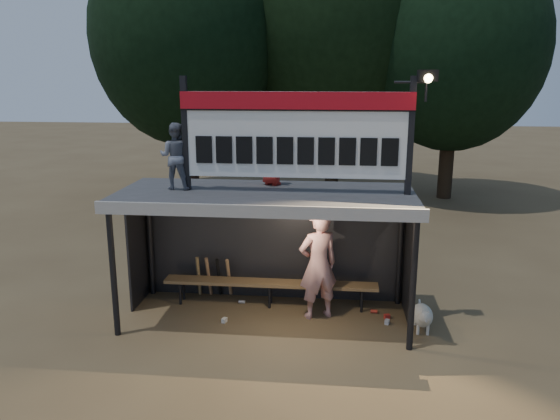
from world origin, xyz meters
name	(u,v)px	position (x,y,z in m)	size (l,w,h in m)	color
ground	(267,318)	(0.00, 0.00, 0.00)	(80.00, 80.00, 0.00)	brown
player	(318,265)	(0.90, 0.15, 0.99)	(0.72, 0.47, 1.97)	white
child_a	(175,156)	(-1.55, 0.04, 2.89)	(0.55, 0.43, 1.14)	slate
child_b	(272,159)	(0.04, 0.57, 2.78)	(0.45, 0.29, 0.91)	#AF211B
dugout_shelter	(268,215)	(0.00, 0.24, 1.85)	(5.10, 2.08, 2.32)	#38383A
scoreboard_assembly	(299,132)	(0.56, -0.01, 3.32)	(4.10, 0.27, 1.99)	black
bench	(270,284)	(0.00, 0.55, 0.43)	(4.00, 0.35, 0.48)	olive
tree_left	(187,36)	(-4.00, 10.00, 5.51)	(6.46, 6.46, 9.27)	#301D15
tree_mid	(335,19)	(1.00, 11.50, 6.17)	(7.22, 7.22, 10.36)	#322316
tree_right	(455,46)	(5.00, 10.50, 5.19)	(6.08, 6.08, 8.72)	#302115
dog	(422,316)	(2.69, -0.23, 0.28)	(0.36, 0.81, 0.49)	beige
bats	(214,277)	(-1.14, 0.82, 0.43)	(0.68, 0.35, 0.84)	olive
litter	(322,314)	(0.99, 0.17, 0.04)	(2.97, 0.93, 0.08)	#AE231D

